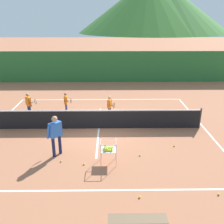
{
  "coord_description": "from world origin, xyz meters",
  "views": [
    {
      "loc": [
        0.5,
        -11.32,
        5.17
      ],
      "look_at": [
        0.65,
        -0.33,
        0.99
      ],
      "focal_mm": 40.09,
      "sensor_mm": 36.0,
      "label": 1
    }
  ],
  "objects_px": {
    "student_0": "(29,103)",
    "tennis_ball_3": "(140,155)",
    "student_2": "(110,105)",
    "tennis_ball_5": "(84,164)",
    "ball_cart": "(108,149)",
    "tennis_ball_1": "(61,161)",
    "tennis_ball_4": "(140,197)",
    "student_1": "(66,101)",
    "tennis_ball_2": "(219,194)",
    "tennis_net": "(99,119)",
    "instructor": "(56,132)",
    "tennis_ball_0": "(174,146)"
  },
  "relations": [
    {
      "from": "instructor",
      "to": "tennis_ball_1",
      "type": "relative_size",
      "value": 24.53
    },
    {
      "from": "student_1",
      "to": "tennis_ball_1",
      "type": "bearing_deg",
      "value": -83.58
    },
    {
      "from": "instructor",
      "to": "student_2",
      "type": "xyz_separation_m",
      "value": [
        2.12,
        3.87,
        -0.24
      ]
    },
    {
      "from": "ball_cart",
      "to": "tennis_ball_4",
      "type": "distance_m",
      "value": 2.3
    },
    {
      "from": "tennis_ball_0",
      "to": "tennis_ball_3",
      "type": "xyz_separation_m",
      "value": [
        -1.55,
        -0.75,
        0.0
      ]
    },
    {
      "from": "instructor",
      "to": "ball_cart",
      "type": "xyz_separation_m",
      "value": [
        2.04,
        -0.6,
        -0.41
      ]
    },
    {
      "from": "student_2",
      "to": "tennis_ball_1",
      "type": "bearing_deg",
      "value": -113.15
    },
    {
      "from": "tennis_ball_2",
      "to": "tennis_ball_3",
      "type": "relative_size",
      "value": 1.0
    },
    {
      "from": "instructor",
      "to": "student_2",
      "type": "height_order",
      "value": "instructor"
    },
    {
      "from": "tennis_ball_1",
      "to": "tennis_ball_4",
      "type": "xyz_separation_m",
      "value": [
        2.76,
        -2.08,
        0.0
      ]
    },
    {
      "from": "tennis_ball_0",
      "to": "tennis_ball_3",
      "type": "height_order",
      "value": "same"
    },
    {
      "from": "tennis_ball_0",
      "to": "tennis_ball_3",
      "type": "bearing_deg",
      "value": -154.18
    },
    {
      "from": "tennis_ball_3",
      "to": "tennis_ball_0",
      "type": "bearing_deg",
      "value": 25.82
    },
    {
      "from": "tennis_ball_0",
      "to": "tennis_ball_1",
      "type": "bearing_deg",
      "value": -166.1
    },
    {
      "from": "instructor",
      "to": "student_1",
      "type": "xyz_separation_m",
      "value": [
        -0.34,
        4.62,
        -0.26
      ]
    },
    {
      "from": "student_0",
      "to": "student_2",
      "type": "xyz_separation_m",
      "value": [
        4.41,
        -0.26,
        -0.06
      ]
    },
    {
      "from": "tennis_ball_1",
      "to": "tennis_ball_4",
      "type": "height_order",
      "value": "same"
    },
    {
      "from": "tennis_ball_2",
      "to": "tennis_ball_0",
      "type": "bearing_deg",
      "value": 101.07
    },
    {
      "from": "instructor",
      "to": "tennis_ball_1",
      "type": "bearing_deg",
      "value": -66.0
    },
    {
      "from": "student_2",
      "to": "tennis_ball_2",
      "type": "xyz_separation_m",
      "value": [
        3.34,
        -6.39,
        -0.72
      ]
    },
    {
      "from": "student_2",
      "to": "tennis_ball_5",
      "type": "height_order",
      "value": "student_2"
    },
    {
      "from": "student_2",
      "to": "tennis_ball_4",
      "type": "relative_size",
      "value": 18.5
    },
    {
      "from": "student_2",
      "to": "ball_cart",
      "type": "bearing_deg",
      "value": -91.07
    },
    {
      "from": "tennis_ball_2",
      "to": "tennis_ball_4",
      "type": "relative_size",
      "value": 1.0
    },
    {
      "from": "tennis_ball_3",
      "to": "tennis_ball_5",
      "type": "distance_m",
      "value": 2.25
    },
    {
      "from": "tennis_ball_1",
      "to": "tennis_ball_5",
      "type": "bearing_deg",
      "value": -13.63
    },
    {
      "from": "tennis_ball_2",
      "to": "tennis_ball_1",
      "type": "bearing_deg",
      "value": 159.26
    },
    {
      "from": "tennis_ball_0",
      "to": "tennis_ball_1",
      "type": "height_order",
      "value": "same"
    },
    {
      "from": "ball_cart",
      "to": "tennis_ball_2",
      "type": "distance_m",
      "value": 3.97
    },
    {
      "from": "tennis_net",
      "to": "instructor",
      "type": "distance_m",
      "value": 3.0
    },
    {
      "from": "student_0",
      "to": "tennis_ball_3",
      "type": "distance_m",
      "value": 7.08
    },
    {
      "from": "student_0",
      "to": "tennis_ball_4",
      "type": "relative_size",
      "value": 19.92
    },
    {
      "from": "ball_cart",
      "to": "tennis_ball_4",
      "type": "relative_size",
      "value": 13.22
    },
    {
      "from": "ball_cart",
      "to": "tennis_ball_3",
      "type": "distance_m",
      "value": 1.45
    },
    {
      "from": "student_1",
      "to": "tennis_ball_5",
      "type": "xyz_separation_m",
      "value": [
        1.48,
        -5.38,
        -0.7
      ]
    },
    {
      "from": "instructor",
      "to": "tennis_ball_5",
      "type": "distance_m",
      "value": 1.67
    },
    {
      "from": "tennis_net",
      "to": "student_1",
      "type": "height_order",
      "value": "student_1"
    },
    {
      "from": "tennis_ball_1",
      "to": "tennis_ball_4",
      "type": "distance_m",
      "value": 3.45
    },
    {
      "from": "tennis_ball_1",
      "to": "student_2",
      "type": "bearing_deg",
      "value": 66.85
    },
    {
      "from": "ball_cart",
      "to": "tennis_ball_1",
      "type": "bearing_deg",
      "value": 178.06
    },
    {
      "from": "student_1",
      "to": "tennis_ball_2",
      "type": "bearing_deg",
      "value": -50.87
    },
    {
      "from": "tennis_ball_2",
      "to": "tennis_ball_3",
      "type": "xyz_separation_m",
      "value": [
        -2.16,
        2.37,
        0.0
      ]
    },
    {
      "from": "tennis_ball_1",
      "to": "tennis_ball_4",
      "type": "bearing_deg",
      "value": -36.93
    },
    {
      "from": "student_1",
      "to": "tennis_ball_5",
      "type": "relative_size",
      "value": 17.98
    },
    {
      "from": "tennis_ball_4",
      "to": "student_2",
      "type": "bearing_deg",
      "value": 97.71
    },
    {
      "from": "instructor",
      "to": "student_0",
      "type": "distance_m",
      "value": 4.72
    },
    {
      "from": "tennis_ball_1",
      "to": "tennis_ball_2",
      "type": "height_order",
      "value": "same"
    },
    {
      "from": "student_0",
      "to": "tennis_ball_1",
      "type": "relative_size",
      "value": 19.92
    },
    {
      "from": "instructor",
      "to": "tennis_ball_4",
      "type": "height_order",
      "value": "instructor"
    },
    {
      "from": "instructor",
      "to": "tennis_net",
      "type": "bearing_deg",
      "value": 57.98
    }
  ]
}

